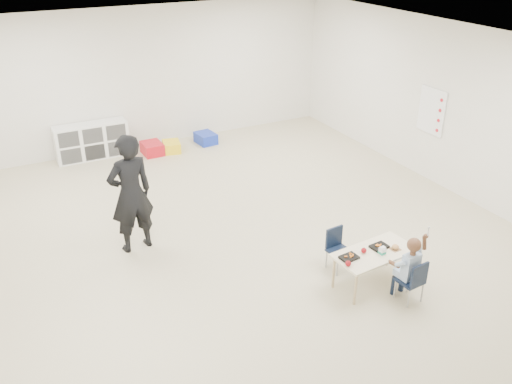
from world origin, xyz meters
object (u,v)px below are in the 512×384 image
chair_near (410,280)px  cubby_shelf (92,141)px  table (373,267)px  child (412,269)px  adult (131,194)px

chair_near → cubby_shelf: 6.84m
table → child: (0.19, -0.47, 0.21)m
child → adult: bearing=129.5°
chair_near → adult: bearing=129.5°
child → cubby_shelf: size_ratio=0.66×
child → adult: 3.81m
chair_near → child: size_ratio=0.63×
table → adult: adult is taller
chair_near → table: bearing=107.2°
chair_near → child: child is taller
table → cubby_shelf: bearing=106.2°
cubby_shelf → adult: adult is taller
table → chair_near: bearing=-72.8°
chair_near → cubby_shelf: cubby_shelf is taller
adult → table: bearing=129.1°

